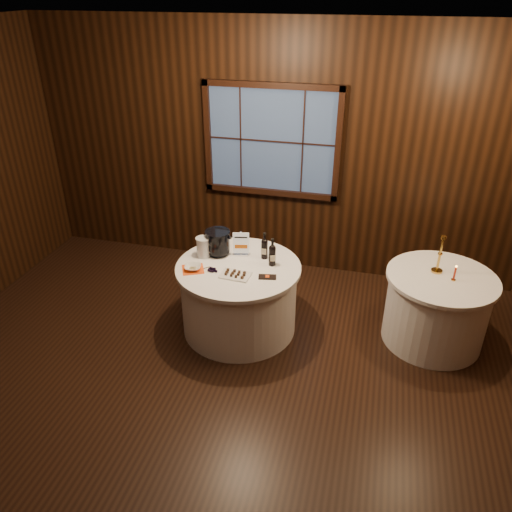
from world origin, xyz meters
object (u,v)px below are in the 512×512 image
(chocolate_box, at_px, (267,277))
(main_table, at_px, (239,297))
(ice_bucket, at_px, (218,242))
(side_table, at_px, (436,308))
(grape_bunch, at_px, (213,269))
(cracker_bowl, at_px, (193,267))
(port_bottle_right, at_px, (272,254))
(brass_candlestick, at_px, (439,259))
(chocolate_plate, at_px, (235,275))
(red_candle, at_px, (455,274))
(port_bottle_left, at_px, (264,247))
(glass_pitcher, at_px, (203,247))
(sign_stand, at_px, (241,247))

(chocolate_box, bearing_deg, main_table, 145.40)
(ice_bucket, bearing_deg, side_table, 2.78)
(grape_bunch, distance_m, cracker_bowl, 0.20)
(ice_bucket, distance_m, chocolate_box, 0.71)
(port_bottle_right, xyz_separation_m, brass_candlestick, (1.62, 0.27, 0.01))
(main_table, height_order, port_bottle_right, port_bottle_right)
(chocolate_box, xyz_separation_m, grape_bunch, (-0.56, -0.01, 0.01))
(chocolate_plate, xyz_separation_m, red_candle, (2.07, 0.45, 0.05))
(chocolate_box, height_order, cracker_bowl, cracker_bowl)
(port_bottle_left, xyz_separation_m, glass_pitcher, (-0.62, -0.12, -0.02))
(sign_stand, distance_m, port_bottle_left, 0.26)
(main_table, relative_size, chocolate_plate, 4.20)
(main_table, height_order, ice_bucket, ice_bucket)
(main_table, height_order, port_bottle_left, port_bottle_left)
(sign_stand, xyz_separation_m, ice_bucket, (-0.24, -0.04, 0.05))
(cracker_bowl, bearing_deg, port_bottle_left, 32.53)
(sign_stand, xyz_separation_m, glass_pitcher, (-0.37, -0.12, 0.02))
(ice_bucket, relative_size, brass_candlestick, 0.68)
(chocolate_plate, distance_m, cracker_bowl, 0.45)
(cracker_bowl, bearing_deg, side_table, 11.22)
(side_table, distance_m, red_candle, 0.46)
(side_table, relative_size, sign_stand, 3.94)
(port_bottle_left, relative_size, port_bottle_right, 0.98)
(ice_bucket, xyz_separation_m, chocolate_box, (0.61, -0.34, -0.13))
(brass_candlestick, relative_size, red_candle, 2.40)
(main_table, xyz_separation_m, chocolate_plate, (0.03, -0.20, 0.40))
(ice_bucket, bearing_deg, cracker_bowl, -111.62)
(port_bottle_left, relative_size, grape_bunch, 1.69)
(side_table, height_order, port_bottle_left, port_bottle_left)
(cracker_bowl, bearing_deg, glass_pitcher, 86.95)
(main_table, height_order, chocolate_plate, chocolate_plate)
(chocolate_box, bearing_deg, glass_pitcher, 150.19)
(port_bottle_right, height_order, cracker_bowl, port_bottle_right)
(brass_candlestick, bearing_deg, side_table, -56.13)
(main_table, height_order, cracker_bowl, cracker_bowl)
(sign_stand, xyz_separation_m, port_bottle_left, (0.25, -0.00, 0.03))
(sign_stand, xyz_separation_m, brass_candlestick, (1.98, 0.15, 0.05))
(side_table, bearing_deg, brass_candlestick, 123.87)
(side_table, relative_size, red_candle, 6.54)
(chocolate_plate, bearing_deg, grape_bunch, 170.78)
(chocolate_plate, bearing_deg, cracker_bowl, 178.02)
(sign_stand, height_order, cracker_bowl, sign_stand)
(side_table, bearing_deg, glass_pitcher, -175.39)
(chocolate_plate, bearing_deg, red_candle, 12.20)
(grape_bunch, bearing_deg, main_table, 35.38)
(chocolate_box, relative_size, brass_candlestick, 0.44)
(ice_bucket, relative_size, chocolate_plate, 0.88)
(sign_stand, relative_size, cracker_bowl, 1.69)
(brass_candlestick, bearing_deg, chocolate_plate, -163.27)
(ice_bucket, bearing_deg, port_bottle_left, 4.39)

